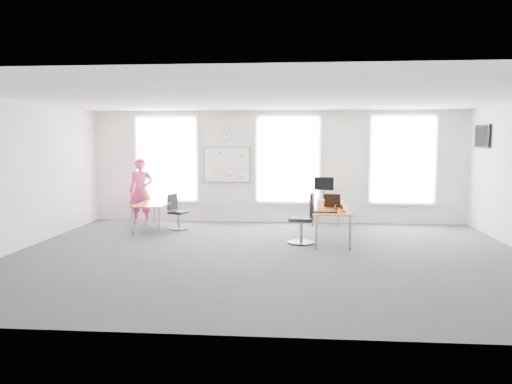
# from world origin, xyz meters

# --- Properties ---
(floor) EXTENTS (10.00, 10.00, 0.00)m
(floor) POSITION_xyz_m (0.00, 0.00, 0.00)
(floor) COLOR #242328
(floor) RESTS_ON ground
(ceiling) EXTENTS (10.00, 10.00, 0.00)m
(ceiling) POSITION_xyz_m (0.00, 0.00, 3.00)
(ceiling) COLOR white
(ceiling) RESTS_ON ground
(wall_back) EXTENTS (10.00, 0.00, 10.00)m
(wall_back) POSITION_xyz_m (0.00, 4.00, 1.50)
(wall_back) COLOR silver
(wall_back) RESTS_ON ground
(wall_front) EXTENTS (10.00, 0.00, 10.00)m
(wall_front) POSITION_xyz_m (0.00, -4.00, 1.50)
(wall_front) COLOR silver
(wall_front) RESTS_ON ground
(wall_left) EXTENTS (0.00, 10.00, 10.00)m
(wall_left) POSITION_xyz_m (-5.00, 0.00, 1.50)
(wall_left) COLOR silver
(wall_left) RESTS_ON ground
(window_left) EXTENTS (1.60, 0.06, 2.20)m
(window_left) POSITION_xyz_m (-3.00, 3.97, 1.70)
(window_left) COLOR white
(window_left) RESTS_ON wall_back
(window_mid) EXTENTS (1.60, 0.06, 2.20)m
(window_mid) POSITION_xyz_m (0.30, 3.97, 1.70)
(window_mid) COLOR white
(window_mid) RESTS_ON wall_back
(window_right) EXTENTS (1.60, 0.06, 2.20)m
(window_right) POSITION_xyz_m (3.30, 3.97, 1.70)
(window_right) COLOR white
(window_right) RESTS_ON wall_back
(desk_right) EXTENTS (0.79, 2.97, 0.72)m
(desk_right) POSITION_xyz_m (1.29, 2.02, 0.68)
(desk_right) COLOR orange
(desk_right) RESTS_ON ground
(desk_left) EXTENTS (0.75, 1.88, 0.68)m
(desk_left) POSITION_xyz_m (-2.93, 2.66, 0.63)
(desk_left) COLOR orange
(desk_left) RESTS_ON ground
(chair_right) EXTENTS (0.58, 0.58, 1.08)m
(chair_right) POSITION_xyz_m (0.71, 1.21, 0.48)
(chair_right) COLOR black
(chair_right) RESTS_ON ground
(chair_left) EXTENTS (0.51, 0.51, 0.88)m
(chair_left) POSITION_xyz_m (-2.43, 2.71, 0.39)
(chair_left) COLOR black
(chair_left) RESTS_ON ground
(person) EXTENTS (0.65, 0.44, 1.75)m
(person) POSITION_xyz_m (-3.55, 3.39, 0.87)
(person) COLOR #BF3068
(person) RESTS_ON ground
(whiteboard) EXTENTS (1.20, 0.03, 0.90)m
(whiteboard) POSITION_xyz_m (-1.35, 3.97, 1.55)
(whiteboard) COLOR white
(whiteboard) RESTS_ON wall_back
(wall_clock) EXTENTS (0.30, 0.04, 0.30)m
(wall_clock) POSITION_xyz_m (-1.35, 3.97, 2.35)
(wall_clock) COLOR gray
(wall_clock) RESTS_ON wall_back
(tv) EXTENTS (0.06, 0.90, 0.55)m
(tv) POSITION_xyz_m (4.95, 3.00, 2.30)
(tv) COLOR black
(tv) RESTS_ON wall_right
(keyboard) EXTENTS (0.49, 0.18, 0.02)m
(keyboard) POSITION_xyz_m (1.13, 0.86, 0.73)
(keyboard) COLOR black
(keyboard) RESTS_ON desk_right
(mouse) EXTENTS (0.09, 0.12, 0.04)m
(mouse) POSITION_xyz_m (1.53, 0.91, 0.74)
(mouse) COLOR black
(mouse) RESTS_ON desk_right
(lens_cap) EXTENTS (0.08, 0.08, 0.01)m
(lens_cap) POSITION_xyz_m (1.40, 1.30, 0.73)
(lens_cap) COLOR black
(lens_cap) RESTS_ON desk_right
(headphones) EXTENTS (0.18, 0.10, 0.10)m
(headphones) POSITION_xyz_m (1.44, 1.38, 0.77)
(headphones) COLOR black
(headphones) RESTS_ON desk_right
(laptop_sleeve) EXTENTS (0.37, 0.30, 0.29)m
(laptop_sleeve) POSITION_xyz_m (1.33, 1.68, 0.87)
(laptop_sleeve) COLOR black
(laptop_sleeve) RESTS_ON desk_right
(paper_stack) EXTENTS (0.31, 0.25, 0.10)m
(paper_stack) POSITION_xyz_m (1.17, 2.30, 0.77)
(paper_stack) COLOR beige
(paper_stack) RESTS_ON desk_right
(monitor) EXTENTS (0.49, 0.21, 0.56)m
(monitor) POSITION_xyz_m (1.23, 3.29, 1.06)
(monitor) COLOR black
(monitor) RESTS_ON desk_right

